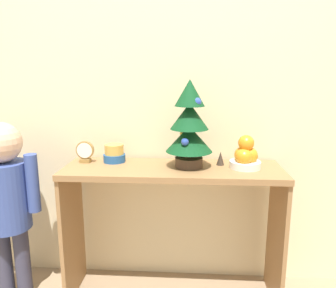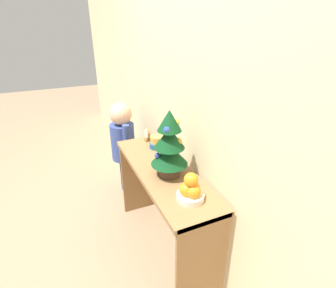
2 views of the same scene
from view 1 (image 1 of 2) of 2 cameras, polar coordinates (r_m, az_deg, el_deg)
back_wall at (r=1.82m, az=1.23°, el=13.99°), size 7.00×0.05×2.50m
console_table at (r=1.72m, az=0.81°, el=-9.52°), size 1.11×0.35×0.73m
mini_tree at (r=1.63m, az=3.74°, el=3.36°), size 0.23×0.23×0.44m
fruit_bowl at (r=1.68m, az=13.32°, el=-2.06°), size 0.16×0.16×0.17m
singing_bowl at (r=1.78m, az=-9.34°, el=-1.69°), size 0.12×0.12×0.10m
desk_clock at (r=1.79m, az=-14.25°, el=-1.38°), size 0.10×0.04×0.12m
figurine at (r=1.72m, az=9.12°, el=-2.49°), size 0.04×0.04×0.07m
child_figure at (r=1.90m, az=-26.38°, el=-7.45°), size 0.36×0.23×0.96m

